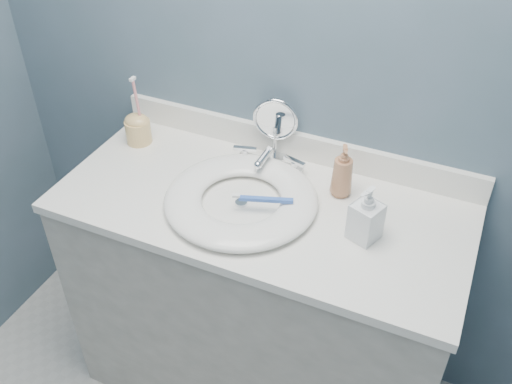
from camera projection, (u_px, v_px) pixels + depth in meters
The scene contains 12 objects.
back_wall at pixel (299, 64), 1.68m from camera, with size 2.20×0.02×2.40m, color #445B66.
vanity_cabinet at pixel (260, 305), 1.96m from camera, with size 1.20×0.55×0.85m, color beige.
countertop at pixel (261, 206), 1.69m from camera, with size 1.22×0.57×0.03m, color white.
backsplash at pixel (294, 144), 1.84m from camera, with size 1.22×0.02×0.09m, color white.
basin at pixel (241, 199), 1.66m from camera, with size 0.45×0.45×0.04m, color white, non-canonical shape.
drain at pixel (241, 203), 1.67m from camera, with size 0.04×0.04×0.01m, color silver.
faucet at pixel (268, 161), 1.80m from camera, with size 0.25×0.13×0.07m.
makeup_mirror at pixel (275, 126), 1.79m from camera, with size 0.15×0.08×0.21m.
soap_bottle_amber at pixel (343, 171), 1.66m from camera, with size 0.07×0.07×0.17m, color #AB704D.
soap_bottle_clear at pixel (367, 214), 1.51m from camera, with size 0.08×0.08×0.17m, color white.
toothbrush_holder at pixel (138, 127), 1.90m from camera, with size 0.09×0.09×0.24m.
toothbrush_lying at pixel (264, 199), 1.62m from camera, with size 0.17×0.07×0.02m.
Camera 1 is at (0.52, -0.21, 1.94)m, focal length 40.00 mm.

